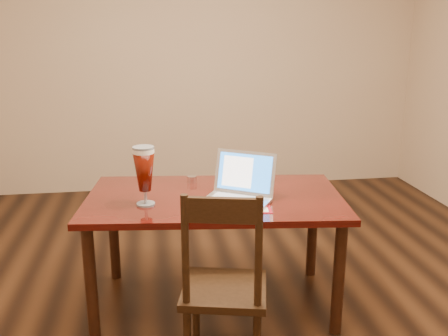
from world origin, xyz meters
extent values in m
plane|color=black|center=(0.00, 0.00, 0.00)|extent=(5.00, 5.00, 0.00)
cube|color=tan|center=(0.00, 2.50, 1.35)|extent=(4.50, 0.01, 2.70)
cube|color=#4B0E0A|center=(-0.15, 0.15, 0.67)|extent=(1.56, 0.99, 0.04)
cylinder|color=black|center=(-0.85, -0.12, 0.33)|extent=(0.06, 0.06, 0.65)
cylinder|color=black|center=(0.47, -0.26, 0.33)|extent=(0.06, 0.06, 0.65)
cylinder|color=black|center=(-0.78, 0.56, 0.33)|extent=(0.06, 0.06, 0.65)
cylinder|color=black|center=(0.54, 0.41, 0.33)|extent=(0.06, 0.06, 0.65)
cube|color=maroon|center=(-0.07, -0.03, 0.69)|extent=(0.42, 0.32, 0.00)
cube|color=white|center=(-0.07, -0.03, 0.69)|extent=(0.37, 0.28, 0.00)
cube|color=silver|center=(-0.06, -0.01, 0.70)|extent=(0.44, 0.40, 0.02)
cube|color=silver|center=(-0.04, 0.03, 0.71)|extent=(0.31, 0.25, 0.00)
cube|color=silver|center=(-0.10, -0.07, 0.71)|extent=(0.11, 0.10, 0.00)
cube|color=silver|center=(0.02, 0.12, 0.83)|extent=(0.35, 0.25, 0.24)
cube|color=blue|center=(0.02, 0.12, 0.83)|extent=(0.30, 0.21, 0.20)
cube|color=white|center=(-0.02, 0.14, 0.83)|extent=(0.18, 0.13, 0.17)
cylinder|color=silver|center=(-0.55, 0.05, 0.70)|extent=(0.10, 0.10, 0.01)
cylinder|color=silver|center=(-0.55, 0.05, 0.74)|extent=(0.02, 0.02, 0.07)
cylinder|color=white|center=(-0.55, 0.05, 1.00)|extent=(0.12, 0.12, 0.02)
cylinder|color=silver|center=(-0.55, 0.05, 1.01)|extent=(0.12, 0.12, 0.01)
cylinder|color=silver|center=(-0.26, 0.44, 0.71)|extent=(0.06, 0.06, 0.04)
cylinder|color=silver|center=(-0.04, 0.43, 0.71)|extent=(0.06, 0.06, 0.04)
cube|color=black|center=(-0.18, -0.44, 0.41)|extent=(0.47, 0.46, 0.04)
cylinder|color=black|center=(-0.31, -0.25, 0.20)|extent=(0.04, 0.04, 0.39)
cylinder|color=black|center=(0.01, -0.32, 0.20)|extent=(0.04, 0.04, 0.39)
cylinder|color=black|center=(-0.38, -0.55, 0.69)|extent=(0.03, 0.03, 0.51)
cylinder|color=black|center=(-0.06, -0.62, 0.69)|extent=(0.03, 0.03, 0.51)
cube|color=black|center=(-0.22, -0.58, 0.88)|extent=(0.32, 0.10, 0.11)
camera|label=1|loc=(-0.50, -2.57, 1.63)|focal=40.00mm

